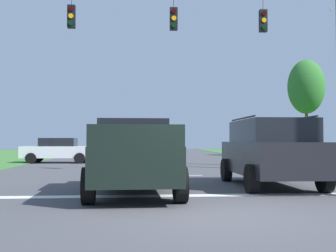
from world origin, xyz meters
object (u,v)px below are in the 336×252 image
at_px(distant_car_crossing_white, 58,150).
at_px(suv_black, 270,151).
at_px(overhead_signal_span, 170,68).
at_px(tree_roadside_far_right, 306,87).
at_px(pickup_truck, 133,156).

bearing_deg(distant_car_crossing_white, suv_black, -57.82).
distance_m(overhead_signal_span, tree_roadside_far_right, 21.95).
relative_size(overhead_signal_span, pickup_truck, 3.06).
bearing_deg(tree_roadside_far_right, pickup_truck, -121.60).
bearing_deg(pickup_truck, suv_black, 16.10).
height_order(overhead_signal_span, tree_roadside_far_right, tree_roadside_far_right).
distance_m(pickup_truck, tree_roadside_far_right, 28.44).
relative_size(distant_car_crossing_white, tree_roadside_far_right, 0.52).
relative_size(pickup_truck, distant_car_crossing_white, 1.26).
height_order(suv_black, tree_roadside_far_right, tree_roadside_far_right).
bearing_deg(suv_black, pickup_truck, -163.90).
distance_m(pickup_truck, suv_black, 4.24).
distance_m(suv_black, tree_roadside_far_right, 25.50).
bearing_deg(distant_car_crossing_white, overhead_signal_span, -54.71).
xyz_separation_m(overhead_signal_span, suv_black, (2.59, -5.20, -3.34)).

